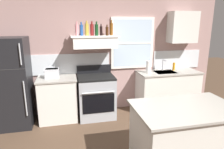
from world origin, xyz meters
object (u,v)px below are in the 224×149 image
object	(u,v)px
bottle_rose_pink	(77,30)
paper_towel_roll	(149,67)
stove_range	(96,96)
dish_soap_bottle	(174,66)
bottle_champagne_gold_foil	(87,29)
bottle_balsamic_dark	(101,31)
bottle_red_label_wine	(92,30)
bottle_dark_green_wine	(97,30)
bottle_blue_liqueur	(81,30)
bottle_amber_wine	(111,29)
kitchen_island	(184,137)
bottle_brown_stout	(107,31)
refrigerator	(11,83)
toaster	(52,73)

from	to	relation	value
bottle_rose_pink	paper_towel_roll	distance (m)	1.75
stove_range	dish_soap_bottle	size ratio (longest dim) A/B	6.06
bottle_champagne_gold_foil	bottle_balsamic_dark	size ratio (longest dim) A/B	1.28
dish_soap_bottle	bottle_red_label_wine	bearing A→B (deg)	-179.21
bottle_champagne_gold_foil	bottle_dark_green_wine	distance (m)	0.20
stove_range	bottle_champagne_gold_foil	distance (m)	1.42
bottle_rose_pink	dish_soap_bottle	world-z (taller)	bottle_rose_pink
bottle_champagne_gold_foil	bottle_blue_liqueur	bearing A→B (deg)	-168.79
bottle_red_label_wine	bottle_amber_wine	size ratio (longest dim) A/B	0.92
kitchen_island	bottle_rose_pink	bearing A→B (deg)	124.03
bottle_brown_stout	bottle_rose_pink	bearing A→B (deg)	-179.71
stove_range	bottle_blue_liqueur	bearing A→B (deg)	154.29
dish_soap_bottle	bottle_champagne_gold_foil	bearing A→B (deg)	179.77
bottle_brown_stout	bottle_amber_wine	distance (m)	0.13
bottle_rose_pink	paper_towel_roll	bearing A→B (deg)	-0.96
bottle_brown_stout	dish_soap_bottle	size ratio (longest dim) A/B	1.21
bottle_balsamic_dark	bottle_champagne_gold_foil	bearing A→B (deg)	172.15
refrigerator	toaster	bearing A→B (deg)	6.79
paper_towel_roll	dish_soap_bottle	distance (m)	0.69
stove_range	bottle_rose_pink	bearing A→B (deg)	169.76
bottle_blue_liqueur	paper_towel_roll	bearing A→B (deg)	-3.39
refrigerator	bottle_red_label_wine	world-z (taller)	bottle_red_label_wine
refrigerator	bottle_dark_green_wine	distance (m)	1.97
bottle_blue_liqueur	dish_soap_bottle	world-z (taller)	bottle_blue_liqueur
stove_range	bottle_balsamic_dark	xyz separation A→B (m)	(0.14, 0.11, 1.38)
stove_range	bottle_red_label_wine	xyz separation A→B (m)	(-0.04, 0.11, 1.40)
bottle_red_label_wine	bottle_dark_green_wine	bearing A→B (deg)	-26.53
kitchen_island	refrigerator	bearing A→B (deg)	144.72
bottle_champagne_gold_foil	paper_towel_roll	xyz separation A→B (m)	(1.34, -0.11, -0.82)
bottle_red_label_wine	bottle_amber_wine	distance (m)	0.41
bottle_blue_liqueur	bottle_champagne_gold_foil	xyz separation A→B (m)	(0.11, 0.02, 0.01)
toaster	stove_range	world-z (taller)	toaster
bottle_brown_stout	refrigerator	bearing A→B (deg)	-177.33
stove_range	kitchen_island	distance (m)	2.09
refrigerator	dish_soap_bottle	xyz separation A→B (m)	(3.53, 0.16, 0.13)
stove_range	kitchen_island	xyz separation A→B (m)	(0.95, -1.86, -0.01)
bottle_dark_green_wine	bottle_red_label_wine	bearing A→B (deg)	153.47
dish_soap_bottle	kitchen_island	size ratio (longest dim) A/B	0.13
bottle_amber_wine	bottle_balsamic_dark	bearing A→B (deg)	-171.00
bottle_champagne_gold_foil	bottle_red_label_wine	distance (m)	0.11
bottle_brown_stout	kitchen_island	distance (m)	2.47
bottle_red_label_wine	kitchen_island	bearing A→B (deg)	-63.26
toaster	bottle_dark_green_wine	distance (m)	1.26
bottle_amber_wine	toaster	bearing A→B (deg)	-176.67
bottle_brown_stout	paper_towel_roll	size ratio (longest dim) A/B	0.80
toaster	bottle_red_label_wine	size ratio (longest dim) A/B	1.04
toaster	kitchen_island	size ratio (longest dim) A/B	0.21
bottle_champagne_gold_foil	bottle_brown_stout	size ratio (longest dim) A/B	1.36
paper_towel_roll	bottle_blue_liqueur	bearing A→B (deg)	176.61
bottle_blue_liqueur	kitchen_island	bearing A→B (deg)	-58.71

